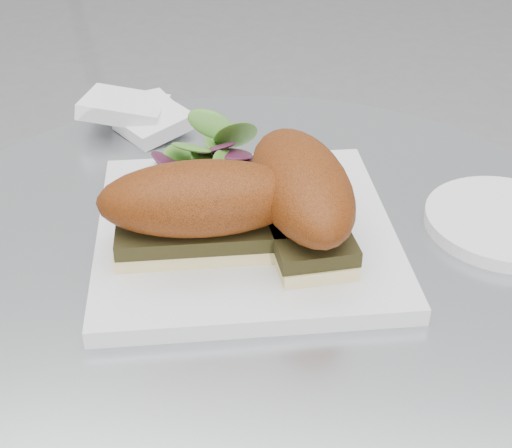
% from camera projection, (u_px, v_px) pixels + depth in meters
% --- Properties ---
extents(table, '(0.70, 0.70, 0.73)m').
position_uv_depth(table, '(255.00, 436.00, 0.77)').
color(table, silver).
rests_on(table, ground).
extents(plate, '(0.32, 0.32, 0.02)m').
position_uv_depth(plate, '(245.00, 231.00, 0.66)').
color(plate, white).
rests_on(plate, table).
extents(sandwich_left, '(0.19, 0.12, 0.08)m').
position_uv_depth(sandwich_left, '(202.00, 207.00, 0.60)').
color(sandwich_left, beige).
rests_on(sandwich_left, plate).
extents(sandwich_right, '(0.14, 0.20, 0.08)m').
position_uv_depth(sandwich_right, '(301.00, 193.00, 0.62)').
color(sandwich_right, beige).
rests_on(sandwich_right, plate).
extents(salad, '(0.12, 0.12, 0.05)m').
position_uv_depth(salad, '(210.00, 155.00, 0.71)').
color(salad, '#57882C').
rests_on(salad, plate).
extents(napkin, '(0.15, 0.15, 0.02)m').
position_uv_depth(napkin, '(140.00, 121.00, 0.85)').
color(napkin, white).
rests_on(napkin, table).
extents(saucer, '(0.15, 0.15, 0.01)m').
position_uv_depth(saucer, '(505.00, 222.00, 0.67)').
color(saucer, white).
rests_on(saucer, table).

